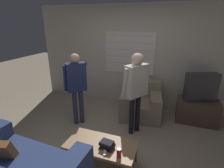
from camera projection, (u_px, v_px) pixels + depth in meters
ground_plane at (101, 150)px, 3.10m from camera, size 16.00×16.00×0.00m
wall_back at (132, 57)px, 4.46m from camera, size 5.20×0.08×2.55m
armchair_beige at (141, 103)px, 4.14m from camera, size 1.02×0.96×0.80m
coffee_table at (101, 146)px, 2.68m from camera, size 1.08×0.54×0.38m
tv_stand at (197, 111)px, 3.89m from camera, size 0.86×0.47×0.52m
tv at (201, 87)px, 3.70m from camera, size 0.69×0.42×0.62m
person_left_standing at (76, 82)px, 3.61m from camera, size 0.47×0.73×1.55m
person_right_standing at (136, 84)px, 3.27m from camera, size 0.53×0.76×1.62m
book_stack at (107, 145)px, 2.56m from camera, size 0.24×0.19×0.11m
soda_can at (119, 153)px, 2.39m from camera, size 0.07×0.07×0.13m
spare_remote at (105, 152)px, 2.47m from camera, size 0.08×0.14×0.02m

